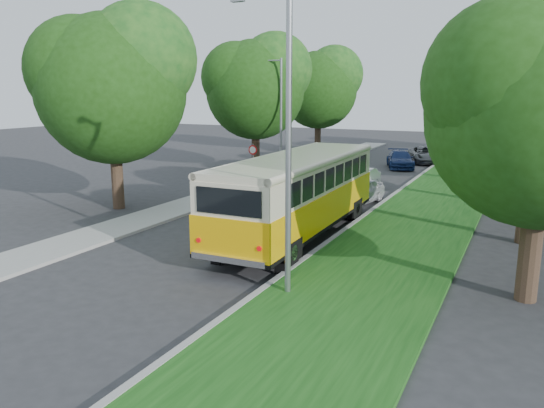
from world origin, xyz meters
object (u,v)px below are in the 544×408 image
at_px(vintage_bus, 298,196).
at_px(car_blue, 400,159).
at_px(car_white, 358,181).
at_px(lamppost_far, 280,113).
at_px(car_grey, 426,155).
at_px(car_silver, 359,191).
at_px(lamppost_near, 285,135).

distance_m(vintage_bus, car_blue, 20.44).
height_order(car_white, car_blue, car_white).
relative_size(lamppost_far, car_grey, 1.62).
height_order(car_white, car_grey, car_white).
bearing_deg(car_blue, vintage_bus, -105.95).
relative_size(car_silver, car_white, 0.89).
height_order(vintage_bus, car_white, vintage_bus).
distance_m(car_silver, car_grey, 16.91).
height_order(lamppost_far, car_blue, lamppost_far).
relative_size(vintage_bus, car_silver, 2.95).
xyz_separation_m(lamppost_far, car_grey, (7.35, 10.95, -3.47)).
relative_size(lamppost_far, car_white, 1.83).
xyz_separation_m(car_blue, car_grey, (1.18, 3.50, 0.02)).
distance_m(lamppost_near, car_grey, 29.73).
relative_size(vintage_bus, car_white, 2.62).
bearing_deg(lamppost_far, lamppost_near, -64.29).
bearing_deg(car_white, lamppost_far, 153.65).
bearing_deg(car_white, car_silver, -70.27).
xyz_separation_m(lamppost_far, vintage_bus, (6.91, -12.95, -2.52)).
bearing_deg(vintage_bus, car_blue, 91.16).
bearing_deg(car_silver, car_grey, 98.74).
bearing_deg(car_blue, car_grey, 53.26).
distance_m(car_white, car_blue, 10.75).
distance_m(lamppost_far, car_silver, 9.95).
relative_size(lamppost_far, vintage_bus, 0.70).
bearing_deg(lamppost_near, vintage_bus, 109.79).
bearing_deg(car_silver, car_white, 117.74).
distance_m(vintage_bus, car_grey, 23.93).
height_order(lamppost_far, car_white, lamppost_far).
xyz_separation_m(car_white, car_blue, (-0.12, 10.75, -0.05)).
relative_size(lamppost_near, car_grey, 1.73).
bearing_deg(car_grey, lamppost_near, -107.01).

